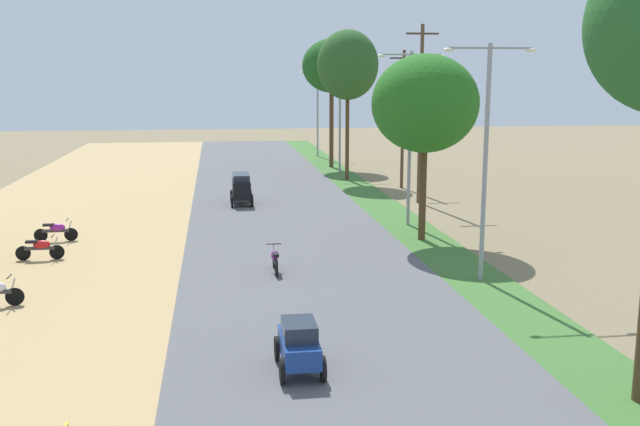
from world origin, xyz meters
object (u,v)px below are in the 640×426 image
object	(u,v)px
parked_motorbike_fourth	(56,230)
median_tree_second	(425,104)
car_hatchback_blue	(299,344)
parked_motorbike_third	(40,247)
utility_pole_near	(403,117)
median_tree_third	(348,65)
utility_pole_far	(420,112)
car_van_black	(241,187)
motorbike_ahead_third	(275,259)
streetlamp_far	(340,110)
streetlamp_farthest	(318,107)
streetlamp_near	(486,147)
median_tree_fourth	(332,66)
streetlamp_mid	(410,127)

from	to	relation	value
parked_motorbike_fourth	median_tree_second	xyz separation A→B (m)	(15.49, -1.88, 5.29)
parked_motorbike_fourth	car_hatchback_blue	xyz separation A→B (m)	(8.62, -15.16, 0.19)
parked_motorbike_third	median_tree_second	xyz separation A→B (m)	(15.41, 1.34, 5.29)
utility_pole_near	median_tree_third	bearing A→B (deg)	127.75
utility_pole_near	utility_pole_far	xyz separation A→B (m)	(-0.46, -5.48, 0.58)
car_van_black	motorbike_ahead_third	bearing A→B (deg)	-87.34
median_tree_second	streetlamp_far	xyz separation A→B (m)	(0.25, 22.14, -1.22)
streetlamp_farthest	utility_pole_near	world-z (taller)	utility_pole_near
parked_motorbike_third	motorbike_ahead_third	distance (m)	9.25
parked_motorbike_third	motorbike_ahead_third	world-z (taller)	motorbike_ahead_third
car_hatchback_blue	car_van_black	bearing A→B (deg)	91.23
streetlamp_near	streetlamp_far	bearing A→B (deg)	90.00
median_tree_fourth	utility_pole_far	size ratio (longest dim) A/B	1.00
streetlamp_mid	utility_pole_far	size ratio (longest dim) A/B	0.83
median_tree_fourth	streetlamp_far	distance (m)	4.78
utility_pole_far	median_tree_third	bearing A→B (deg)	104.62
median_tree_third	streetlamp_far	xyz separation A→B (m)	(0.13, 3.69, -3.11)
median_tree_second	streetlamp_far	bearing A→B (deg)	89.35
median_tree_third	car_van_black	world-z (taller)	median_tree_third
motorbike_ahead_third	utility_pole_near	bearing A→B (deg)	63.27
parked_motorbike_fourth	streetlamp_mid	world-z (taller)	streetlamp_mid
median_tree_third	utility_pole_far	bearing A→B (deg)	-75.38
streetlamp_near	utility_pole_far	distance (m)	15.81
median_tree_second	parked_motorbike_third	bearing A→B (deg)	-175.04
median_tree_fourth	streetlamp_farthest	size ratio (longest dim) A/B	1.30
parked_motorbike_fourth	median_tree_third	distance (m)	23.86
streetlamp_mid	utility_pole_far	bearing A→B (deg)	69.73
streetlamp_mid	motorbike_ahead_third	size ratio (longest dim) A/B	4.47
median_tree_third	utility_pole_near	world-z (taller)	median_tree_third
median_tree_third	streetlamp_mid	bearing A→B (deg)	-89.51
streetlamp_mid	utility_pole_near	xyz separation A→B (m)	(2.72, 11.60, -0.20)
utility_pole_near	car_van_black	world-z (taller)	utility_pole_near
streetlamp_near	utility_pole_near	xyz separation A→B (m)	(2.72, 21.12, -0.15)
streetlamp_mid	median_tree_fourth	bearing A→B (deg)	90.08
median_tree_second	car_hatchback_blue	distance (m)	15.79
streetlamp_farthest	car_van_black	distance (m)	25.15
parked_motorbike_third	car_hatchback_blue	xyz separation A→B (m)	(8.55, -11.95, 0.19)
streetlamp_near	motorbike_ahead_third	xyz separation A→B (m)	(-6.94, 1.92, -4.07)
median_tree_fourth	utility_pole_far	world-z (taller)	median_tree_fourth
median_tree_fourth	parked_motorbike_fourth	bearing A→B (deg)	-123.36
streetlamp_near	car_van_black	world-z (taller)	streetlamp_near
median_tree_second	utility_pole_near	world-z (taller)	utility_pole_near
median_tree_third	median_tree_fourth	size ratio (longest dim) A/B	1.02
utility_pole_near	car_van_black	size ratio (longest dim) A/B	3.57
parked_motorbike_fourth	median_tree_second	size ratio (longest dim) A/B	0.23
utility_pole_far	median_tree_second	bearing A→B (deg)	-105.14
parked_motorbike_third	motorbike_ahead_third	size ratio (longest dim) A/B	1.00
median_tree_second	streetlamp_farthest	bearing A→B (deg)	89.57
streetlamp_farthest	utility_pole_far	size ratio (longest dim) A/B	0.77
streetlamp_far	car_hatchback_blue	bearing A→B (deg)	-101.35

